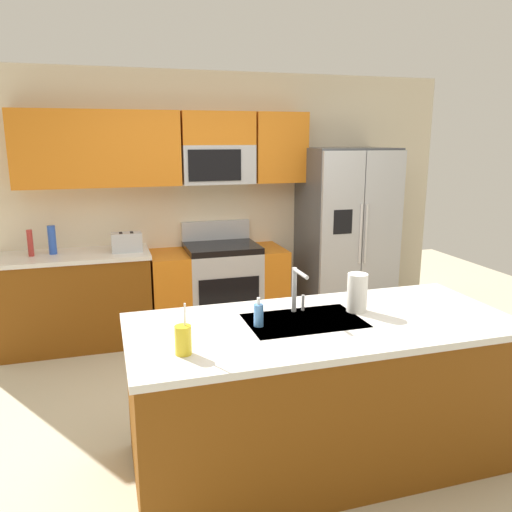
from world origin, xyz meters
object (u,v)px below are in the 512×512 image
object	(u,v)px
sink_faucet	(297,286)
paper_towel_roll	(357,293)
toaster	(127,242)
pepper_mill	(30,243)
soap_dispenser	(259,315)
range_oven	(219,288)
bottle_blue	(52,240)
drink_cup_yellow	(183,340)
refrigerator	(346,236)

from	to	relation	value
sink_faucet	paper_towel_roll	bearing A→B (deg)	-12.53
toaster	pepper_mill	world-z (taller)	pepper_mill
sink_faucet	soap_dispenser	xyz separation A→B (m)	(-0.29, -0.15, -0.10)
range_oven	sink_faucet	size ratio (longest dim) A/B	4.82
pepper_mill	sink_faucet	world-z (taller)	sink_faucet
bottle_blue	sink_faucet	size ratio (longest dim) A/B	0.94
bottle_blue	soap_dispenser	size ratio (longest dim) A/B	1.57
drink_cup_yellow	soap_dispenser	xyz separation A→B (m)	(0.47, 0.26, -0.01)
refrigerator	sink_faucet	size ratio (longest dim) A/B	6.56
refrigerator	paper_towel_roll	size ratio (longest dim) A/B	7.71
range_oven	paper_towel_roll	distance (m)	2.32
toaster	soap_dispenser	world-z (taller)	toaster
paper_towel_roll	drink_cup_yellow	bearing A→B (deg)	-163.69
range_oven	bottle_blue	world-z (taller)	bottle_blue
pepper_mill	toaster	bearing A→B (deg)	-3.39
sink_faucet	soap_dispenser	size ratio (longest dim) A/B	1.66
refrigerator	bottle_blue	distance (m)	2.94
sink_faucet	range_oven	bearing A→B (deg)	90.44
toaster	drink_cup_yellow	distance (m)	2.49
drink_cup_yellow	bottle_blue	bearing A→B (deg)	107.39
bottle_blue	drink_cup_yellow	size ratio (longest dim) A/B	0.99
refrigerator	toaster	size ratio (longest dim) A/B	6.61
drink_cup_yellow	soap_dispenser	distance (m)	0.54
pepper_mill	refrigerator	bearing A→B (deg)	-1.28
toaster	pepper_mill	xyz separation A→B (m)	(-0.84, 0.05, 0.03)
pepper_mill	bottle_blue	bearing A→B (deg)	10.78
sink_faucet	soap_dispenser	bearing A→B (deg)	-152.54
bottle_blue	sink_faucet	distance (m)	2.67
paper_towel_roll	pepper_mill	bearing A→B (deg)	133.82
toaster	paper_towel_roll	xyz separation A→B (m)	(1.28, -2.16, 0.03)
pepper_mill	drink_cup_yellow	distance (m)	2.73
toaster	sink_faucet	distance (m)	2.27
range_oven	pepper_mill	distance (m)	1.83
refrigerator	soap_dispenser	size ratio (longest dim) A/B	10.88
bottle_blue	drink_cup_yellow	xyz separation A→B (m)	(0.81, -2.57, -0.06)
range_oven	refrigerator	distance (m)	1.46
toaster	refrigerator	bearing A→B (deg)	-0.49
bottle_blue	soap_dispenser	bearing A→B (deg)	-61.08
sink_faucet	paper_towel_roll	size ratio (longest dim) A/B	1.17
refrigerator	bottle_blue	bearing A→B (deg)	177.96
soap_dispenser	paper_towel_roll	xyz separation A→B (m)	(0.66, 0.07, 0.05)
toaster	soap_dispenser	size ratio (longest dim) A/B	1.65
pepper_mill	paper_towel_roll	bearing A→B (deg)	-46.18
toaster	sink_faucet	xyz separation A→B (m)	(0.91, -2.08, 0.08)
refrigerator	bottle_blue	xyz separation A→B (m)	(-2.93, 0.10, 0.11)
drink_cup_yellow	soap_dispenser	size ratio (longest dim) A/B	1.58
refrigerator	pepper_mill	xyz separation A→B (m)	(-3.12, 0.07, 0.10)
bottle_blue	drink_cup_yellow	distance (m)	2.70
sink_faucet	paper_towel_roll	world-z (taller)	sink_faucet
refrigerator	pepper_mill	world-z (taller)	refrigerator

